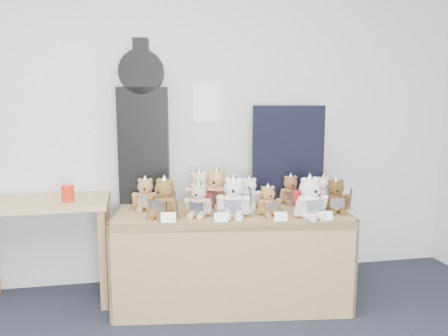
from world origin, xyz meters
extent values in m
plane|color=silver|center=(0.00, 2.50, 1.35)|extent=(6.00, 0.00, 6.00)
cube|color=white|center=(0.86, 2.49, 1.43)|extent=(0.21, 0.00, 0.30)
cube|color=olive|center=(0.96, 2.00, 0.65)|extent=(1.71, 0.89, 0.06)
cube|color=olive|center=(0.92, 1.67, 0.34)|extent=(1.62, 0.23, 0.68)
cube|color=olive|center=(0.16, 2.10, 0.34)|extent=(0.11, 0.68, 0.68)
cube|color=olive|center=(1.76, 1.89, 0.34)|extent=(0.11, 0.68, 0.68)
cube|color=tan|center=(-0.36, 2.22, 0.74)|extent=(0.91, 0.51, 0.04)
cube|color=olive|center=(0.06, 2.01, 0.36)|extent=(0.05, 0.05, 0.72)
cube|color=olive|center=(0.05, 2.44, 0.36)|extent=(0.05, 0.05, 0.72)
cube|color=black|center=(0.36, 2.34, 1.12)|extent=(0.38, 0.16, 0.87)
cylinder|color=black|center=(0.36, 2.34, 1.66)|extent=(0.34, 0.16, 0.33)
cube|color=black|center=(0.36, 2.34, 1.79)|extent=(0.12, 0.11, 0.22)
cube|color=black|center=(1.46, 2.23, 1.05)|extent=(0.54, 0.16, 0.74)
cylinder|color=red|center=(-0.17, 2.14, 0.81)|extent=(0.09, 0.09, 0.11)
ellipsoid|color=brown|center=(0.48, 1.89, 0.75)|extent=(0.23, 0.23, 0.18)
sphere|color=brown|center=(0.48, 1.89, 0.87)|extent=(0.13, 0.13, 0.13)
cylinder|color=brown|center=(0.45, 1.84, 0.86)|extent=(0.06, 0.06, 0.05)
sphere|color=black|center=(0.44, 1.83, 0.86)|extent=(0.02, 0.02, 0.02)
sphere|color=brown|center=(0.45, 1.91, 0.92)|extent=(0.04, 0.04, 0.04)
sphere|color=brown|center=(0.52, 1.86, 0.92)|extent=(0.04, 0.04, 0.04)
cylinder|color=brown|center=(0.40, 1.92, 0.76)|extent=(0.10, 0.11, 0.13)
cylinder|color=brown|center=(0.54, 1.82, 0.76)|extent=(0.10, 0.11, 0.13)
cylinder|color=brown|center=(0.42, 1.86, 0.70)|extent=(0.11, 0.12, 0.05)
cylinder|color=brown|center=(0.48, 1.81, 0.70)|extent=(0.11, 0.12, 0.05)
cube|color=white|center=(0.44, 1.83, 0.76)|extent=(0.10, 0.08, 0.10)
cone|color=white|center=(0.48, 1.89, 0.93)|extent=(0.11, 0.11, 0.08)
cube|color=white|center=(0.55, 1.79, 0.79)|extent=(0.04, 0.04, 0.18)
cube|color=white|center=(0.55, 1.79, 0.72)|extent=(0.05, 0.04, 0.01)
ellipsoid|color=tan|center=(0.71, 1.88, 0.74)|extent=(0.19, 0.17, 0.15)
sphere|color=tan|center=(0.71, 1.88, 0.84)|extent=(0.11, 0.11, 0.11)
cylinder|color=tan|center=(0.69, 1.83, 0.83)|extent=(0.05, 0.04, 0.05)
sphere|color=black|center=(0.69, 1.82, 0.83)|extent=(0.02, 0.02, 0.02)
sphere|color=tan|center=(0.68, 1.89, 0.89)|extent=(0.04, 0.04, 0.04)
sphere|color=tan|center=(0.74, 1.86, 0.89)|extent=(0.04, 0.04, 0.04)
cylinder|color=tan|center=(0.64, 1.89, 0.75)|extent=(0.07, 0.09, 0.11)
cylinder|color=tan|center=(0.77, 1.83, 0.75)|extent=(0.07, 0.09, 0.11)
cylinder|color=tan|center=(0.66, 1.84, 0.70)|extent=(0.08, 0.11, 0.04)
cylinder|color=tan|center=(0.72, 1.82, 0.70)|extent=(0.08, 0.11, 0.04)
cube|color=white|center=(0.69, 1.82, 0.75)|extent=(0.10, 0.05, 0.08)
cone|color=white|center=(0.71, 1.88, 0.89)|extent=(0.09, 0.09, 0.07)
cube|color=white|center=(0.79, 1.81, 0.77)|extent=(0.03, 0.04, 0.16)
cube|color=white|center=(0.79, 1.81, 0.71)|extent=(0.04, 0.02, 0.01)
cube|color=red|center=(0.73, 1.93, 0.75)|extent=(0.12, 0.07, 0.13)
ellipsoid|color=silver|center=(0.94, 1.82, 0.76)|extent=(0.21, 0.20, 0.18)
sphere|color=silver|center=(0.94, 1.82, 0.88)|extent=(0.13, 0.13, 0.13)
cylinder|color=silver|center=(0.93, 1.76, 0.87)|extent=(0.06, 0.04, 0.06)
sphere|color=black|center=(0.92, 1.75, 0.87)|extent=(0.02, 0.02, 0.02)
sphere|color=silver|center=(0.90, 1.83, 0.93)|extent=(0.04, 0.04, 0.04)
sphere|color=silver|center=(0.98, 1.81, 0.93)|extent=(0.04, 0.04, 0.04)
cylinder|color=silver|center=(0.85, 1.82, 0.77)|extent=(0.07, 0.11, 0.14)
cylinder|color=silver|center=(1.02, 1.77, 0.77)|extent=(0.07, 0.11, 0.14)
cylinder|color=silver|center=(0.88, 1.77, 0.70)|extent=(0.08, 0.13, 0.05)
cylinder|color=silver|center=(0.96, 1.75, 0.70)|extent=(0.08, 0.13, 0.05)
cube|color=white|center=(0.92, 1.75, 0.76)|extent=(0.12, 0.05, 0.10)
cone|color=white|center=(0.94, 1.82, 0.93)|extent=(0.11, 0.11, 0.09)
cube|color=white|center=(1.04, 1.75, 0.79)|extent=(0.03, 0.05, 0.19)
cube|color=white|center=(1.04, 1.75, 0.72)|extent=(0.05, 0.02, 0.01)
ellipsoid|color=olive|center=(1.18, 1.82, 0.74)|extent=(0.15, 0.13, 0.13)
sphere|color=olive|center=(1.18, 1.82, 0.83)|extent=(0.10, 0.10, 0.10)
cylinder|color=olive|center=(1.19, 1.78, 0.82)|extent=(0.04, 0.03, 0.04)
sphere|color=black|center=(1.19, 1.77, 0.82)|extent=(0.02, 0.02, 0.02)
sphere|color=olive|center=(1.15, 1.82, 0.86)|extent=(0.03, 0.03, 0.03)
sphere|color=olive|center=(1.21, 1.83, 0.86)|extent=(0.03, 0.03, 0.03)
cylinder|color=olive|center=(1.12, 1.80, 0.74)|extent=(0.05, 0.08, 0.10)
cylinder|color=olive|center=(1.25, 1.81, 0.74)|extent=(0.05, 0.08, 0.10)
cylinder|color=olive|center=(1.16, 1.77, 0.70)|extent=(0.05, 0.09, 0.04)
cylinder|color=olive|center=(1.22, 1.78, 0.70)|extent=(0.05, 0.09, 0.04)
cube|color=white|center=(1.19, 1.77, 0.74)|extent=(0.09, 0.02, 0.07)
cone|color=white|center=(1.18, 1.82, 0.87)|extent=(0.08, 0.08, 0.06)
cube|color=white|center=(1.27, 1.81, 0.76)|extent=(0.01, 0.03, 0.14)
cube|color=white|center=(1.27, 1.81, 0.71)|extent=(0.04, 0.01, 0.01)
ellipsoid|color=white|center=(1.43, 1.70, 0.76)|extent=(0.21, 0.19, 0.18)
sphere|color=white|center=(1.43, 1.70, 0.88)|extent=(0.13, 0.13, 0.13)
cylinder|color=white|center=(1.44, 1.65, 0.87)|extent=(0.06, 0.04, 0.06)
sphere|color=black|center=(1.44, 1.63, 0.87)|extent=(0.02, 0.02, 0.02)
sphere|color=white|center=(1.39, 1.70, 0.93)|extent=(0.04, 0.04, 0.04)
sphere|color=white|center=(1.47, 1.71, 0.93)|extent=(0.04, 0.04, 0.04)
cylinder|color=white|center=(1.35, 1.67, 0.77)|extent=(0.07, 0.11, 0.14)
cylinder|color=white|center=(1.52, 1.70, 0.77)|extent=(0.07, 0.11, 0.14)
cylinder|color=white|center=(1.40, 1.63, 0.71)|extent=(0.07, 0.13, 0.05)
cylinder|color=white|center=(1.48, 1.65, 0.71)|extent=(0.07, 0.13, 0.05)
cube|color=white|center=(1.44, 1.63, 0.76)|extent=(0.12, 0.04, 0.10)
cone|color=white|center=(1.43, 1.70, 0.94)|extent=(0.11, 0.11, 0.09)
cube|color=white|center=(1.55, 1.69, 0.79)|extent=(0.02, 0.05, 0.19)
cube|color=white|center=(1.55, 1.69, 0.72)|extent=(0.06, 0.02, 0.01)
cube|color=red|center=(1.42, 1.77, 0.77)|extent=(0.15, 0.06, 0.16)
ellipsoid|color=#4D361A|center=(1.67, 1.81, 0.75)|extent=(0.18, 0.16, 0.15)
sphere|color=#4D361A|center=(1.67, 1.81, 0.85)|extent=(0.11, 0.11, 0.11)
cylinder|color=#4D361A|center=(1.66, 1.76, 0.84)|extent=(0.05, 0.03, 0.05)
sphere|color=black|center=(1.65, 1.74, 0.84)|extent=(0.02, 0.02, 0.02)
sphere|color=#4D361A|center=(1.63, 1.82, 0.89)|extent=(0.04, 0.04, 0.04)
sphere|color=#4D361A|center=(1.70, 1.80, 0.89)|extent=(0.04, 0.04, 0.04)
cylinder|color=#4D361A|center=(1.59, 1.80, 0.75)|extent=(0.06, 0.09, 0.12)
cylinder|color=#4D361A|center=(1.74, 1.77, 0.75)|extent=(0.06, 0.09, 0.12)
cylinder|color=#4D361A|center=(1.62, 1.76, 0.70)|extent=(0.07, 0.11, 0.05)
cylinder|color=#4D361A|center=(1.69, 1.75, 0.70)|extent=(0.07, 0.11, 0.05)
cube|color=white|center=(1.65, 1.75, 0.75)|extent=(0.10, 0.04, 0.09)
cone|color=white|center=(1.67, 1.81, 0.90)|extent=(0.10, 0.10, 0.07)
cube|color=white|center=(1.76, 1.76, 0.78)|extent=(0.02, 0.04, 0.16)
cube|color=white|center=(1.76, 1.76, 0.71)|extent=(0.05, 0.02, 0.01)
ellipsoid|color=beige|center=(0.75, 2.16, 0.75)|extent=(0.18, 0.16, 0.18)
sphere|color=beige|center=(0.75, 2.16, 0.87)|extent=(0.13, 0.13, 0.13)
cylinder|color=beige|center=(0.75, 2.11, 0.86)|extent=(0.06, 0.03, 0.05)
sphere|color=black|center=(0.75, 2.09, 0.86)|extent=(0.02, 0.02, 0.02)
sphere|color=beige|center=(0.71, 2.16, 0.92)|extent=(0.04, 0.04, 0.04)
sphere|color=beige|center=(0.79, 2.16, 0.92)|extent=(0.04, 0.04, 0.04)
cylinder|color=beige|center=(0.67, 2.14, 0.76)|extent=(0.05, 0.10, 0.13)
cylinder|color=beige|center=(0.84, 2.14, 0.76)|extent=(0.05, 0.10, 0.13)
cylinder|color=beige|center=(0.71, 2.10, 0.70)|extent=(0.06, 0.12, 0.05)
cylinder|color=beige|center=(0.79, 2.10, 0.70)|extent=(0.06, 0.12, 0.05)
cube|color=white|center=(0.75, 2.09, 0.76)|extent=(0.11, 0.02, 0.10)
cone|color=white|center=(0.75, 2.16, 0.93)|extent=(0.11, 0.11, 0.08)
cube|color=white|center=(0.86, 2.12, 0.79)|extent=(0.02, 0.04, 0.18)
cube|color=white|center=(0.86, 2.12, 0.72)|extent=(0.05, 0.01, 0.01)
ellipsoid|color=tan|center=(0.88, 2.11, 0.76)|extent=(0.24, 0.22, 0.19)
sphere|color=tan|center=(0.88, 2.11, 0.88)|extent=(0.14, 0.14, 0.14)
cylinder|color=tan|center=(0.85, 2.06, 0.87)|extent=(0.07, 0.05, 0.06)
sphere|color=black|center=(0.84, 2.04, 0.87)|extent=(0.02, 0.02, 0.02)
sphere|color=tan|center=(0.84, 2.13, 0.94)|extent=(0.04, 0.04, 0.04)
sphere|color=tan|center=(0.92, 2.09, 0.94)|extent=(0.04, 0.04, 0.04)
cylinder|color=tan|center=(0.79, 2.13, 0.77)|extent=(0.09, 0.11, 0.14)
cylinder|color=tan|center=(0.95, 2.05, 0.77)|extent=(0.09, 0.11, 0.14)
cylinder|color=tan|center=(0.81, 2.07, 0.71)|extent=(0.10, 0.13, 0.06)
cylinder|color=tan|center=(0.89, 2.03, 0.71)|extent=(0.10, 0.13, 0.06)
cube|color=white|center=(0.84, 2.05, 0.76)|extent=(0.12, 0.07, 0.10)
cone|color=white|center=(0.88, 2.11, 0.94)|extent=(0.12, 0.12, 0.09)
cube|color=white|center=(0.96, 2.03, 0.80)|extent=(0.03, 0.05, 0.20)
cube|color=white|center=(0.96, 2.03, 0.72)|extent=(0.05, 0.03, 0.01)
ellipsoid|color=silver|center=(1.11, 2.08, 0.74)|extent=(0.17, 0.16, 0.14)
sphere|color=silver|center=(1.11, 2.08, 0.84)|extent=(0.11, 0.11, 0.11)
cylinder|color=silver|center=(1.10, 2.04, 0.83)|extent=(0.05, 0.04, 0.04)
sphere|color=black|center=(1.10, 2.02, 0.83)|extent=(0.02, 0.02, 0.02)
sphere|color=silver|center=(1.08, 2.09, 0.88)|extent=(0.03, 0.03, 0.03)
sphere|color=silver|center=(1.15, 2.07, 0.88)|extent=(0.03, 0.03, 0.03)
cylinder|color=silver|center=(1.04, 2.08, 0.75)|extent=(0.06, 0.09, 0.11)
cylinder|color=silver|center=(1.17, 2.04, 0.75)|extent=(0.06, 0.09, 0.11)
cylinder|color=silver|center=(1.07, 2.04, 0.70)|extent=(0.07, 0.10, 0.04)
cylinder|color=silver|center=(1.13, 2.02, 0.70)|extent=(0.07, 0.10, 0.04)
cube|color=white|center=(1.10, 2.02, 0.74)|extent=(0.09, 0.04, 0.08)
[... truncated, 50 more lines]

